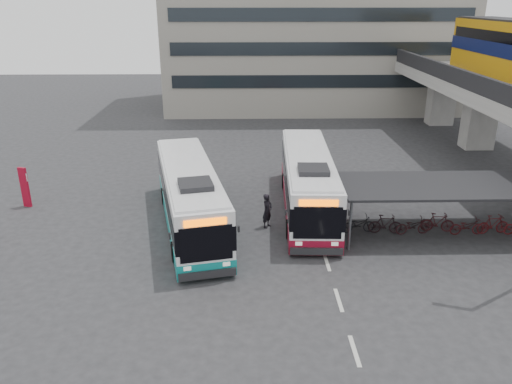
{
  "coord_description": "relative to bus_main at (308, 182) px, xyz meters",
  "views": [
    {
      "loc": [
        -1.08,
        -19.46,
        10.92
      ],
      "look_at": [
        -0.57,
        3.55,
        2.0
      ],
      "focal_mm": 35.0,
      "sensor_mm": 36.0,
      "label": 1
    }
  ],
  "objects": [
    {
      "name": "bike_shelter",
      "position": [
        6.19,
        -3.04,
        -0.22
      ],
      "size": [
        10.0,
        4.0,
        2.54
      ],
      "color": "#595B60",
      "rests_on": "ground"
    },
    {
      "name": "pedestrian",
      "position": [
        -2.3,
        -2.3,
        -0.67
      ],
      "size": [
        0.72,
        0.79,
        1.8
      ],
      "primitive_type": "imported",
      "rotation": [
        0.0,
        0.0,
        0.98
      ],
      "color": "black",
      "rests_on": "ground"
    },
    {
      "name": "bus_teal",
      "position": [
        -6.21,
        -2.02,
        0.0
      ],
      "size": [
        4.89,
        11.76,
        3.4
      ],
      "rotation": [
        0.0,
        0.0,
        0.22
      ],
      "color": "white",
      "rests_on": "ground"
    },
    {
      "name": "road_markings",
      "position": [
        0.19,
        -9.04,
        -1.57
      ],
      "size": [
        0.15,
        7.6,
        0.01
      ],
      "color": "beige",
      "rests_on": "ground"
    },
    {
      "name": "sign_totem_north",
      "position": [
        -15.69,
        0.71,
        -0.38
      ],
      "size": [
        0.49,
        0.27,
        2.3
      ],
      "rotation": [
        0.0,
        0.0,
        -0.29
      ],
      "color": "maroon",
      "rests_on": "ground"
    },
    {
      "name": "bus_main",
      "position": [
        0.0,
        0.0,
        0.0
      ],
      "size": [
        2.97,
        11.57,
        3.39
      ],
      "rotation": [
        0.0,
        0.0,
        -0.04
      ],
      "color": "white",
      "rests_on": "ground"
    },
    {
      "name": "ground",
      "position": [
        -2.31,
        -6.04,
        -1.57
      ],
      "size": [
        120.0,
        120.0,
        0.0
      ],
      "primitive_type": "plane",
      "color": "#28282B",
      "rests_on": "ground"
    }
  ]
}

